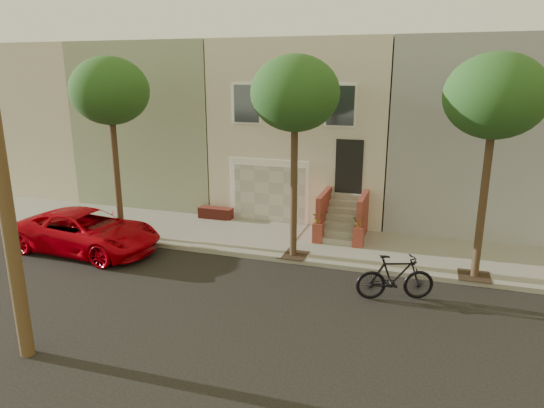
% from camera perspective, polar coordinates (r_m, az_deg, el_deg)
% --- Properties ---
extents(ground, '(90.00, 90.00, 0.00)m').
position_cam_1_polar(ground, '(12.94, -6.64, -12.05)').
color(ground, black).
rests_on(ground, ground).
extents(sidewalk, '(40.00, 3.70, 0.15)m').
position_cam_1_polar(sidewalk, '(17.51, 0.60, -4.22)').
color(sidewalk, gray).
rests_on(sidewalk, ground).
extents(house_row, '(33.10, 11.70, 7.00)m').
position_cam_1_polar(house_row, '(22.27, 5.17, 9.35)').
color(house_row, beige).
rests_on(house_row, sidewalk).
extents(tree_left, '(2.70, 2.57, 6.30)m').
position_cam_1_polar(tree_left, '(17.71, -18.53, 12.36)').
color(tree_left, '#2D2116').
rests_on(tree_left, sidewalk).
extents(tree_mid, '(2.70, 2.57, 6.30)m').
position_cam_1_polar(tree_mid, '(14.85, 2.72, 12.70)').
color(tree_mid, '#2D2116').
rests_on(tree_mid, sidewalk).
extents(tree_right, '(2.70, 2.57, 6.30)m').
position_cam_1_polar(tree_right, '(14.42, 24.76, 11.28)').
color(tree_right, '#2D2116').
rests_on(tree_right, sidewalk).
extents(pickup_truck, '(5.23, 2.66, 1.42)m').
position_cam_1_polar(pickup_truck, '(17.58, -20.96, -3.02)').
color(pickup_truck, '#B4000C').
rests_on(pickup_truck, ground).
extents(motorcycle, '(2.17, 1.24, 1.25)m').
position_cam_1_polar(motorcycle, '(13.48, 14.27, -8.34)').
color(motorcycle, black).
rests_on(motorcycle, ground).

